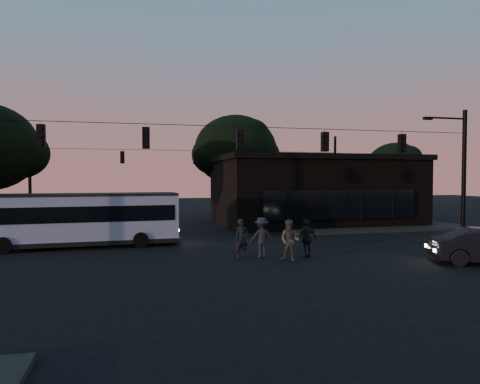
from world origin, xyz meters
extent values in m
plane|color=black|center=(0.00, 0.00, 0.00)|extent=(120.00, 120.00, 0.00)
cube|color=black|center=(12.00, 14.00, 0.07)|extent=(14.00, 10.00, 0.15)
cube|color=black|center=(9.00, 16.00, 2.50)|extent=(15.00, 10.00, 5.00)
cube|color=black|center=(9.00, 16.00, 5.20)|extent=(15.40, 10.40, 0.40)
cube|color=black|center=(9.00, 10.88, 1.80)|extent=(11.50, 0.18, 2.00)
cylinder|color=black|center=(4.00, 22.00, 2.00)|extent=(0.44, 0.44, 4.00)
ellipsoid|color=black|center=(4.00, 22.00, 6.20)|extent=(7.60, 7.60, 6.46)
cylinder|color=black|center=(18.00, 18.00, 1.50)|extent=(0.44, 0.44, 3.00)
ellipsoid|color=black|center=(18.00, 18.00, 4.65)|extent=(5.20, 5.20, 4.42)
cylinder|color=black|center=(13.00, 4.00, 3.75)|extent=(0.24, 0.24, 7.50)
cylinder|color=black|center=(0.00, 4.00, 6.20)|extent=(26.00, 0.03, 0.03)
cube|color=black|center=(-9.00, 4.00, 5.55)|extent=(0.34, 0.30, 1.00)
cube|color=black|center=(-4.50, 4.00, 5.55)|extent=(0.34, 0.30, 1.00)
cube|color=black|center=(0.00, 4.00, 5.55)|extent=(0.34, 0.30, 1.00)
cube|color=black|center=(4.50, 4.00, 5.55)|extent=(0.34, 0.30, 1.00)
cube|color=black|center=(9.00, 4.00, 5.55)|extent=(0.34, 0.30, 1.00)
cylinder|color=black|center=(-13.00, 20.00, 3.75)|extent=(0.24, 0.24, 7.50)
cylinder|color=black|center=(13.00, 20.00, 3.75)|extent=(0.24, 0.24, 7.50)
cylinder|color=black|center=(0.00, 20.00, 6.00)|extent=(26.00, 0.03, 0.03)
cube|color=black|center=(-6.00, 20.00, 5.35)|extent=(0.34, 0.30, 1.00)
cube|color=black|center=(0.00, 20.00, 5.35)|extent=(0.34, 0.30, 1.00)
cube|color=black|center=(6.00, 20.00, 5.35)|extent=(0.34, 0.30, 1.00)
cube|color=#9A9FC4|center=(-7.80, 7.69, 1.60)|extent=(10.14, 2.70, 2.38)
cube|color=black|center=(-7.80, 7.69, 1.83)|extent=(9.74, 2.72, 0.82)
cube|color=black|center=(-7.80, 7.69, 2.79)|extent=(10.14, 2.70, 0.14)
cube|color=black|center=(-7.80, 7.69, 0.32)|extent=(10.24, 2.76, 0.23)
cylinder|color=black|center=(-11.27, 6.40, 0.41)|extent=(0.83, 0.26, 0.82)
cylinder|color=black|center=(-11.36, 8.68, 0.41)|extent=(0.83, 0.26, 0.82)
cylinder|color=black|center=(-4.74, 6.67, 0.41)|extent=(0.83, 0.26, 0.82)
cylinder|color=black|center=(-4.83, 8.95, 0.41)|extent=(0.83, 0.26, 0.82)
imported|color=black|center=(-0.23, 2.77, 0.90)|extent=(0.71, 0.53, 1.80)
imported|color=#464440|center=(1.65, 1.42, 0.92)|extent=(1.13, 1.11, 1.84)
imported|color=black|center=(2.70, 2.00, 0.89)|extent=(1.13, 0.74, 1.79)
imported|color=black|center=(0.72, 2.69, 0.93)|extent=(1.20, 0.70, 1.85)
camera|label=1|loc=(-5.01, -16.36, 3.73)|focal=32.00mm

